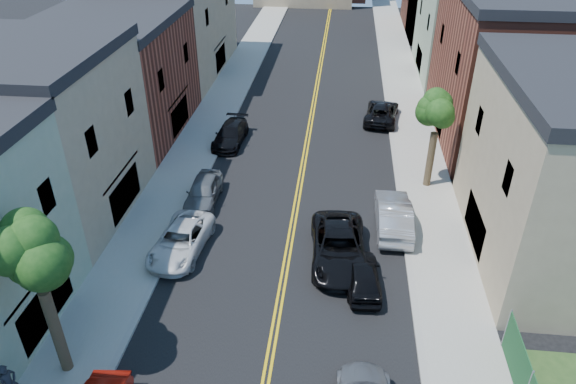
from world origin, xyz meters
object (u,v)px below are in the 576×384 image
(black_car_left, at_px, (230,134))
(dark_car_right_far, at_px, (382,112))
(black_car_right, at_px, (363,276))
(black_suv_lane, at_px, (339,247))
(pedestrian_left, at_px, (9,384))
(white_pickup, at_px, (181,240))
(grey_car_left, at_px, (204,191))
(silver_car_right, at_px, (393,215))

(black_car_left, bearing_deg, dark_car_right_far, 28.20)
(black_car_right, bearing_deg, black_suv_lane, -61.18)
(dark_car_right_far, xyz_separation_m, pedestrian_left, (-14.60, -27.61, 0.35))
(white_pickup, xyz_separation_m, black_suv_lane, (8.10, 0.14, 0.12))
(grey_car_left, xyz_separation_m, dark_car_right_far, (11.00, 13.18, -0.03))
(white_pickup, bearing_deg, black_car_right, -5.48)
(dark_car_right_far, height_order, black_suv_lane, black_suv_lane)
(white_pickup, relative_size, grey_car_left, 1.15)
(dark_car_right_far, xyz_separation_m, black_suv_lane, (-2.90, -17.84, 0.10))
(white_pickup, bearing_deg, pedestrian_left, -105.38)
(white_pickup, height_order, black_car_right, white_pickup)
(grey_car_left, relative_size, black_car_left, 0.92)
(pedestrian_left, bearing_deg, white_pickup, -6.16)
(silver_car_right, distance_m, dark_car_right_far, 14.69)
(pedestrian_left, bearing_deg, black_car_left, 5.22)
(white_pickup, distance_m, black_car_right, 9.46)
(white_pickup, bearing_deg, dark_car_right_far, 63.67)
(white_pickup, relative_size, black_suv_lane, 0.85)
(grey_car_left, bearing_deg, black_car_right, -36.09)
(black_car_right, relative_size, dark_car_right_far, 0.76)
(white_pickup, xyz_separation_m, black_car_right, (9.30, -1.74, -0.03))
(grey_car_left, relative_size, black_car_right, 1.11)
(black_car_right, bearing_deg, black_car_left, -61.17)
(silver_car_right, bearing_deg, black_car_left, -41.35)
(silver_car_right, bearing_deg, pedestrian_left, 40.92)
(dark_car_right_far, distance_m, black_suv_lane, 18.08)
(grey_car_left, height_order, pedestrian_left, pedestrian_left)
(black_car_right, distance_m, dark_car_right_far, 19.80)
(black_car_left, relative_size, dark_car_right_far, 0.92)
(black_car_right, xyz_separation_m, silver_car_right, (1.70, 5.03, 0.18))
(dark_car_right_far, bearing_deg, silver_car_right, 97.78)
(white_pickup, distance_m, pedestrian_left, 10.28)
(black_car_right, xyz_separation_m, black_suv_lane, (-1.20, 1.88, 0.15))
(white_pickup, height_order, dark_car_right_far, dark_car_right_far)
(black_car_left, xyz_separation_m, silver_car_right, (11.00, -9.49, 0.16))
(grey_car_left, height_order, black_suv_lane, black_suv_lane)
(silver_car_right, height_order, pedestrian_left, pedestrian_left)
(grey_car_left, xyz_separation_m, black_car_left, (0.00, 7.97, -0.06))
(black_car_left, distance_m, pedestrian_left, 22.69)
(dark_car_right_far, bearing_deg, black_car_right, 92.85)
(black_car_right, height_order, dark_car_right_far, dark_car_right_far)
(white_pickup, height_order, pedestrian_left, pedestrian_left)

